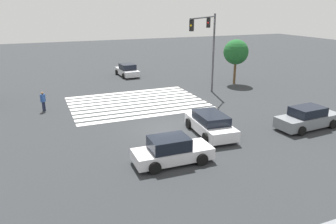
# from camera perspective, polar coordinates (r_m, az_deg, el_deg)

# --- Properties ---
(ground_plane) EXTENTS (124.70, 124.70, 0.00)m
(ground_plane) POSITION_cam_1_polar(r_m,az_deg,el_deg) (22.28, -0.00, -3.05)
(ground_plane) COLOR #2B2D30
(crosswalk_markings) EXTENTS (11.36, 8.20, 0.01)m
(crosswalk_markings) POSITION_cam_1_polar(r_m,az_deg,el_deg) (28.53, -5.35, 1.63)
(crosswalk_markings) COLOR silver
(crosswalk_markings) RESTS_ON ground_plane
(traffic_signal_mast) EXTENTS (5.04, 5.04, 7.35)m
(traffic_signal_mast) POSITION_cam_1_polar(r_m,az_deg,el_deg) (29.59, 7.00, 12.54)
(traffic_signal_mast) COLOR #47474C
(traffic_signal_mast) RESTS_ON ground_plane
(car_1) EXTENTS (2.20, 4.31, 1.46)m
(car_1) POSITION_cam_1_polar(r_m,az_deg,el_deg) (39.70, -7.11, 7.20)
(car_1) COLOR silver
(car_1) RESTS_ON ground_plane
(car_4) EXTENTS (2.35, 4.65, 1.41)m
(car_4) POSITION_cam_1_polar(r_m,az_deg,el_deg) (21.47, 7.38, -2.08)
(car_4) COLOR silver
(car_4) RESTS_ON ground_plane
(car_5) EXTENTS (4.26, 2.00, 1.47)m
(car_5) POSITION_cam_1_polar(r_m,az_deg,el_deg) (17.48, 0.63, -6.79)
(car_5) COLOR silver
(car_5) RESTS_ON ground_plane
(car_6) EXTENTS (4.79, 2.16, 1.51)m
(car_6) POSITION_cam_1_polar(r_m,az_deg,el_deg) (24.32, 23.16, -0.99)
(car_6) COLOR gray
(car_6) RESTS_ON ground_plane
(pedestrian) EXTENTS (0.41, 0.41, 1.57)m
(pedestrian) POSITION_cam_1_polar(r_m,az_deg,el_deg) (27.75, -20.93, 1.89)
(pedestrian) COLOR #232842
(pedestrian) RESTS_ON ground_plane
(tree_corner_b) EXTENTS (2.61, 2.61, 4.71)m
(tree_corner_b) POSITION_cam_1_polar(r_m,az_deg,el_deg) (35.64, 11.75, 10.17)
(tree_corner_b) COLOR brown
(tree_corner_b) RESTS_ON ground_plane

